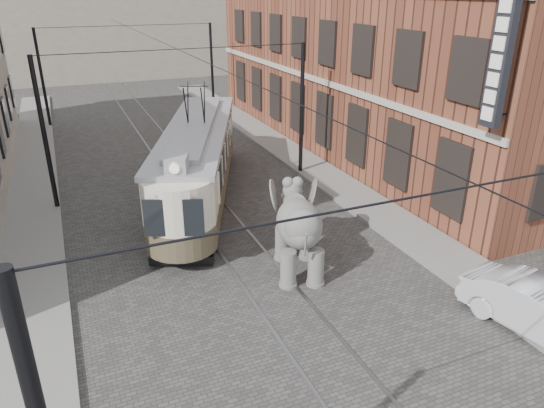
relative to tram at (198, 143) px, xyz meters
name	(u,v)px	position (x,y,z in m)	size (l,w,h in m)	color
ground	(240,249)	(-0.03, -5.02, -2.35)	(120.00, 120.00, 0.00)	#464441
tram_rails	(240,249)	(-0.03, -5.02, -2.34)	(1.54, 80.00, 0.02)	slate
sidewalk_right	(388,218)	(5.97, -5.02, -2.27)	(2.00, 60.00, 0.15)	slate
sidewalk_left	(31,288)	(-6.53, -5.02, -2.27)	(2.00, 60.00, 0.15)	slate
brick_building	(377,32)	(10.97, 3.98, 3.65)	(8.00, 26.00, 12.00)	brown
distant_block	(97,0)	(-0.03, 34.98, 4.65)	(28.00, 10.00, 14.00)	gray
catenary	(191,128)	(-0.23, -0.02, 0.65)	(11.00, 30.20, 6.00)	black
tram	(198,143)	(0.00, 0.00, 0.00)	(2.44, 11.84, 4.70)	beige
elephant	(299,234)	(1.16, -7.08, -1.06)	(2.31, 4.19, 2.57)	#605D59
parked_car	(543,311)	(5.51, -12.28, -1.67)	(1.45, 4.12, 1.36)	#B8B8BD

